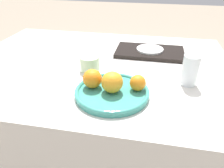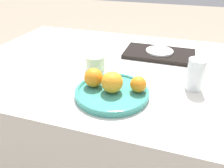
# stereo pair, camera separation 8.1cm
# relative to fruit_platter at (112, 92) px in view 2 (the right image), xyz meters

# --- Properties ---
(ground_plane) EXTENTS (12.00, 12.00, 0.00)m
(ground_plane) POSITION_rel_fruit_platter_xyz_m (-0.14, 0.27, -0.75)
(ground_plane) COLOR gray
(table) EXTENTS (1.33, 0.98, 0.74)m
(table) POSITION_rel_fruit_platter_xyz_m (-0.14, 0.27, -0.38)
(table) COLOR silver
(table) RESTS_ON ground_plane
(fruit_platter) EXTENTS (0.28, 0.28, 0.03)m
(fruit_platter) POSITION_rel_fruit_platter_xyz_m (0.00, 0.00, 0.00)
(fruit_platter) COLOR teal
(fruit_platter) RESTS_ON table
(orange_0) EXTENTS (0.07, 0.07, 0.07)m
(orange_0) POSITION_rel_fruit_platter_xyz_m (-0.08, 0.02, 0.04)
(orange_0) COLOR orange
(orange_0) RESTS_ON fruit_platter
(orange_1) EXTENTS (0.06, 0.06, 0.06)m
(orange_1) POSITION_rel_fruit_platter_xyz_m (0.09, 0.03, 0.04)
(orange_1) COLOR orange
(orange_1) RESTS_ON fruit_platter
(orange_2) EXTENTS (0.08, 0.08, 0.08)m
(orange_2) POSITION_rel_fruit_platter_xyz_m (0.00, -0.00, 0.05)
(orange_2) COLOR orange
(orange_2) RESTS_ON fruit_platter
(water_glass) EXTENTS (0.07, 0.07, 0.13)m
(water_glass) POSITION_rel_fruit_platter_xyz_m (0.29, 0.15, 0.05)
(water_glass) COLOR silver
(water_glass) RESTS_ON table
(serving_tray) EXTENTS (0.37, 0.21, 0.02)m
(serving_tray) POSITION_rel_fruit_platter_xyz_m (0.12, 0.45, -0.00)
(serving_tray) COLOR black
(serving_tray) RESTS_ON table
(side_plate) EXTENTS (0.14, 0.14, 0.01)m
(side_plate) POSITION_rel_fruit_platter_xyz_m (0.12, 0.45, 0.01)
(side_plate) COLOR silver
(side_plate) RESTS_ON serving_tray
(cup_1) EXTENTS (0.09, 0.09, 0.07)m
(cup_1) POSITION_rel_fruit_platter_xyz_m (-0.14, 0.19, 0.02)
(cup_1) COLOR #B7CC9E
(cup_1) RESTS_ON table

